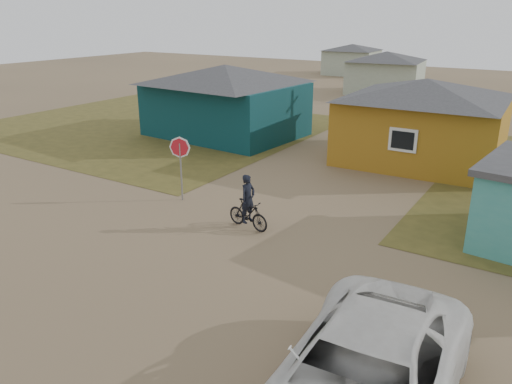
# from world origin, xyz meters

# --- Properties ---
(ground) EXTENTS (120.00, 120.00, 0.00)m
(ground) POSITION_xyz_m (0.00, 0.00, 0.00)
(ground) COLOR #7D6548
(grass_nw) EXTENTS (20.00, 18.00, 0.00)m
(grass_nw) POSITION_xyz_m (-14.00, 13.00, 0.01)
(grass_nw) COLOR brown
(grass_nw) RESTS_ON ground
(house_teal) EXTENTS (8.93, 7.08, 4.00)m
(house_teal) POSITION_xyz_m (-8.50, 13.50, 2.05)
(house_teal) COLOR #092E33
(house_teal) RESTS_ON ground
(house_yellow) EXTENTS (7.72, 6.76, 3.90)m
(house_yellow) POSITION_xyz_m (2.50, 14.00, 2.00)
(house_yellow) COLOR #9E6A18
(house_yellow) RESTS_ON ground
(house_pale_west) EXTENTS (7.04, 6.15, 3.60)m
(house_pale_west) POSITION_xyz_m (-6.00, 34.00, 1.86)
(house_pale_west) COLOR #A2AE96
(house_pale_west) RESTS_ON ground
(house_pale_north) EXTENTS (6.28, 5.81, 3.40)m
(house_pale_north) POSITION_xyz_m (-14.00, 46.00, 1.75)
(house_pale_north) COLOR #A2AE96
(house_pale_north) RESTS_ON ground
(stop_sign) EXTENTS (0.80, 0.06, 2.46)m
(stop_sign) POSITION_xyz_m (-3.62, 3.81, 1.81)
(stop_sign) COLOR gray
(stop_sign) RESTS_ON ground
(cyclist) EXTENTS (1.68, 0.68, 1.84)m
(cyclist) POSITION_xyz_m (-0.07, 2.94, 0.67)
(cyclist) COLOR black
(cyclist) RESTS_ON ground
(vehicle) EXTENTS (3.25, 6.40, 1.73)m
(vehicle) POSITION_xyz_m (6.12, -3.00, 0.87)
(vehicle) COLOR silver
(vehicle) RESTS_ON ground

